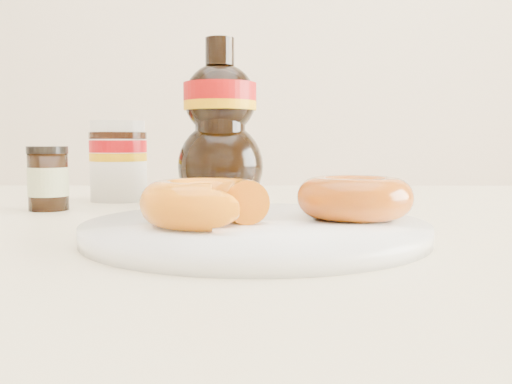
{
  "coord_description": "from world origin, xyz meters",
  "views": [
    {
      "loc": [
        0.05,
        -0.51,
        0.83
      ],
      "look_at": [
        0.05,
        0.01,
        0.79
      ],
      "focal_mm": 40.0,
      "sensor_mm": 36.0,
      "label": 1
    }
  ],
  "objects_px": {
    "donut_bitten": "(205,203)",
    "donut_whole": "(355,197)",
    "plate": "(255,229)",
    "syrup_bottle": "(220,123)",
    "dark_jar": "(48,179)",
    "dining_table": "(212,292)",
    "nutella_jar": "(118,158)"
  },
  "relations": [
    {
      "from": "dining_table",
      "to": "dark_jar",
      "type": "height_order",
      "value": "dark_jar"
    },
    {
      "from": "donut_whole",
      "to": "dark_jar",
      "type": "bearing_deg",
      "value": 152.91
    },
    {
      "from": "plate",
      "to": "donut_whole",
      "type": "height_order",
      "value": "donut_whole"
    },
    {
      "from": "donut_bitten",
      "to": "plate",
      "type": "bearing_deg",
      "value": 24.72
    },
    {
      "from": "nutella_jar",
      "to": "donut_bitten",
      "type": "bearing_deg",
      "value": -65.14
    },
    {
      "from": "dining_table",
      "to": "nutella_jar",
      "type": "xyz_separation_m",
      "value": [
        -0.14,
        0.17,
        0.14
      ]
    },
    {
      "from": "donut_bitten",
      "to": "nutella_jar",
      "type": "relative_size",
      "value": 0.95
    },
    {
      "from": "donut_bitten",
      "to": "donut_whole",
      "type": "distance_m",
      "value": 0.14
    },
    {
      "from": "dining_table",
      "to": "dark_jar",
      "type": "bearing_deg",
      "value": 163.25
    },
    {
      "from": "dark_jar",
      "to": "donut_bitten",
      "type": "bearing_deg",
      "value": -46.29
    },
    {
      "from": "dining_table",
      "to": "syrup_bottle",
      "type": "bearing_deg",
      "value": 88.93
    },
    {
      "from": "nutella_jar",
      "to": "syrup_bottle",
      "type": "distance_m",
      "value": 0.17
    },
    {
      "from": "plate",
      "to": "donut_bitten",
      "type": "bearing_deg",
      "value": -152.1
    },
    {
      "from": "donut_bitten",
      "to": "dining_table",
      "type": "bearing_deg",
      "value": 90.02
    },
    {
      "from": "dining_table",
      "to": "nutella_jar",
      "type": "height_order",
      "value": "nutella_jar"
    },
    {
      "from": "donut_bitten",
      "to": "syrup_bottle",
      "type": "relative_size",
      "value": 0.5
    },
    {
      "from": "donut_bitten",
      "to": "nutella_jar",
      "type": "bearing_deg",
      "value": 111.67
    },
    {
      "from": "donut_whole",
      "to": "syrup_bottle",
      "type": "height_order",
      "value": "syrup_bottle"
    },
    {
      "from": "syrup_bottle",
      "to": "dark_jar",
      "type": "relative_size",
      "value": 2.75
    },
    {
      "from": "syrup_bottle",
      "to": "dark_jar",
      "type": "height_order",
      "value": "syrup_bottle"
    },
    {
      "from": "dining_table",
      "to": "donut_bitten",
      "type": "xyz_separation_m",
      "value": [
        0.01,
        -0.16,
        0.12
      ]
    },
    {
      "from": "donut_whole",
      "to": "syrup_bottle",
      "type": "relative_size",
      "value": 0.49
    },
    {
      "from": "plate",
      "to": "donut_bitten",
      "type": "xyz_separation_m",
      "value": [
        -0.04,
        -0.02,
        0.02
      ]
    },
    {
      "from": "plate",
      "to": "syrup_bottle",
      "type": "bearing_deg",
      "value": 101.11
    },
    {
      "from": "donut_bitten",
      "to": "donut_whole",
      "type": "xyz_separation_m",
      "value": [
        0.13,
        0.05,
        -0.0
      ]
    },
    {
      "from": "nutella_jar",
      "to": "syrup_bottle",
      "type": "height_order",
      "value": "syrup_bottle"
    },
    {
      "from": "nutella_jar",
      "to": "plate",
      "type": "bearing_deg",
      "value": -58.03
    },
    {
      "from": "dining_table",
      "to": "donut_whole",
      "type": "bearing_deg",
      "value": -39.39
    },
    {
      "from": "dining_table",
      "to": "plate",
      "type": "xyz_separation_m",
      "value": [
        0.05,
        -0.14,
        0.09
      ]
    },
    {
      "from": "donut_bitten",
      "to": "donut_whole",
      "type": "bearing_deg",
      "value": 16.93
    },
    {
      "from": "plate",
      "to": "nutella_jar",
      "type": "relative_size",
      "value": 2.62
    },
    {
      "from": "donut_whole",
      "to": "dark_jar",
      "type": "height_order",
      "value": "dark_jar"
    }
  ]
}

